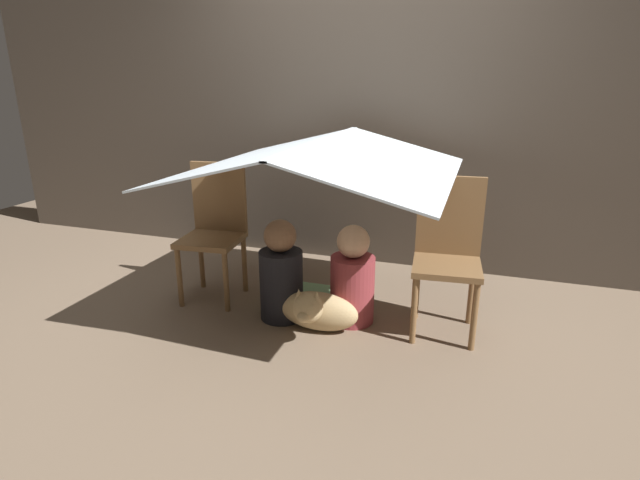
# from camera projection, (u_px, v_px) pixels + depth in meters

# --- Properties ---
(ground_plane) EXTENTS (8.80, 8.80, 0.00)m
(ground_plane) POSITION_uv_depth(u_px,v_px,m) (308.00, 330.00, 3.06)
(ground_plane) COLOR #7A6651
(wall_back) EXTENTS (7.00, 0.05, 2.50)m
(wall_back) POSITION_uv_depth(u_px,v_px,m) (365.00, 108.00, 3.87)
(wall_back) COLOR #4C4238
(wall_back) RESTS_ON ground_plane
(chair_left) EXTENTS (0.42, 0.42, 0.93)m
(chair_left) POSITION_uv_depth(u_px,v_px,m) (215.00, 226.00, 3.42)
(chair_left) COLOR brown
(chair_left) RESTS_ON ground_plane
(chair_right) EXTENTS (0.42, 0.42, 0.93)m
(chair_right) POSITION_uv_depth(u_px,v_px,m) (448.00, 250.00, 2.95)
(chair_right) COLOR brown
(chair_right) RESTS_ON ground_plane
(sheet_canopy) EXTENTS (1.56, 1.60, 0.21)m
(sheet_canopy) POSITION_uv_depth(u_px,v_px,m) (320.00, 157.00, 2.95)
(sheet_canopy) COLOR silver
(person_front) EXTENTS (0.27, 0.27, 0.65)m
(person_front) POSITION_uv_depth(u_px,v_px,m) (281.00, 275.00, 3.14)
(person_front) COLOR black
(person_front) RESTS_ON ground_plane
(person_second) EXTENTS (0.28, 0.28, 0.63)m
(person_second) POSITION_uv_depth(u_px,v_px,m) (352.00, 280.00, 3.10)
(person_second) COLOR maroon
(person_second) RESTS_ON ground_plane
(dog) EXTENTS (0.50, 0.41, 0.34)m
(dog) POSITION_uv_depth(u_px,v_px,m) (316.00, 310.00, 2.99)
(dog) COLOR tan
(dog) RESTS_ON ground_plane
(floor_cushion) EXTENTS (0.43, 0.35, 0.10)m
(floor_cushion) POSITION_uv_depth(u_px,v_px,m) (301.00, 299.00, 3.37)
(floor_cushion) COLOR #7FB27F
(floor_cushion) RESTS_ON ground_plane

